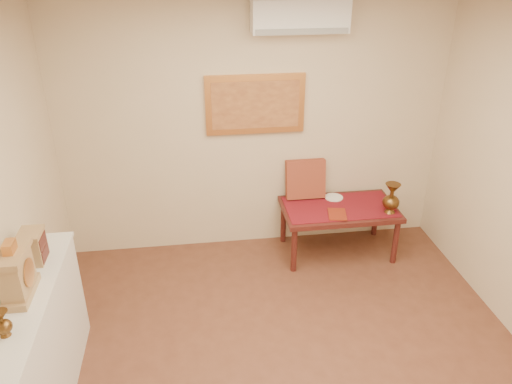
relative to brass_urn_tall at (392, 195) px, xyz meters
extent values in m
plane|color=white|center=(-1.33, -1.69, 1.95)|extent=(4.50, 4.50, 0.00)
cube|color=beige|center=(-1.33, 0.56, 0.60)|extent=(4.00, 0.02, 2.70)
cube|color=maroon|center=(-0.48, 0.19, -0.20)|extent=(1.14, 0.59, 0.01)
cylinder|color=white|center=(-0.48, 0.39, -0.19)|extent=(0.20, 0.20, 0.01)
cube|color=maroon|center=(-0.55, 0.02, -0.19)|extent=(0.23, 0.28, 0.01)
cube|color=maroon|center=(-0.79, 0.47, 0.01)|extent=(0.42, 0.19, 0.43)
cube|color=silver|center=(-3.15, -1.69, -0.28)|extent=(0.35, 2.00, 0.95)
cube|color=silver|center=(-3.15, -1.69, 0.21)|extent=(0.37, 2.02, 0.03)
cube|color=tan|center=(-3.15, -1.47, 0.25)|extent=(0.16, 0.36, 0.05)
cube|color=tan|center=(-3.15, -1.47, 0.40)|extent=(0.14, 0.30, 0.25)
cylinder|color=beige|center=(-3.08, -1.47, 0.40)|extent=(0.01, 0.17, 0.17)
cylinder|color=#D38943|center=(-3.07, -1.47, 0.40)|extent=(0.01, 0.19, 0.19)
cube|color=tan|center=(-3.15, -1.47, 0.55)|extent=(0.17, 0.34, 0.04)
cube|color=#D38943|center=(-3.15, -1.47, 0.60)|extent=(0.06, 0.11, 0.07)
cube|color=tan|center=(-3.16, -1.07, 0.34)|extent=(0.15, 0.20, 0.22)
cube|color=#4D1B17|center=(-3.08, -1.07, 0.29)|extent=(0.01, 0.17, 0.09)
cube|color=#4D1B17|center=(-3.08, -1.07, 0.39)|extent=(0.01, 0.17, 0.09)
cube|color=tan|center=(-3.16, -1.07, 0.46)|extent=(0.16, 0.21, 0.02)
cube|color=#4D1B17|center=(-0.48, 0.19, -0.23)|extent=(1.20, 0.70, 0.05)
cylinder|color=#4D1B17|center=(-1.02, -0.10, -0.50)|extent=(0.06, 0.06, 0.50)
cylinder|color=#4D1B17|center=(0.06, -0.10, -0.50)|extent=(0.06, 0.06, 0.50)
cylinder|color=#4D1B17|center=(-1.02, 0.48, -0.50)|extent=(0.06, 0.06, 0.50)
cylinder|color=#4D1B17|center=(0.06, 0.48, -0.50)|extent=(0.06, 0.06, 0.50)
cube|color=#D38943|center=(-1.33, 0.53, 0.85)|extent=(1.00, 0.05, 0.60)
cube|color=#B6713F|center=(-1.33, 0.51, 0.85)|extent=(0.88, 0.01, 0.48)
cube|color=white|center=(-0.93, 0.43, 1.70)|extent=(0.90, 0.24, 0.30)
cube|color=gray|center=(-0.93, 0.31, 1.58)|extent=(0.86, 0.02, 0.05)
camera|label=1|loc=(-1.99, -4.28, 2.30)|focal=35.00mm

